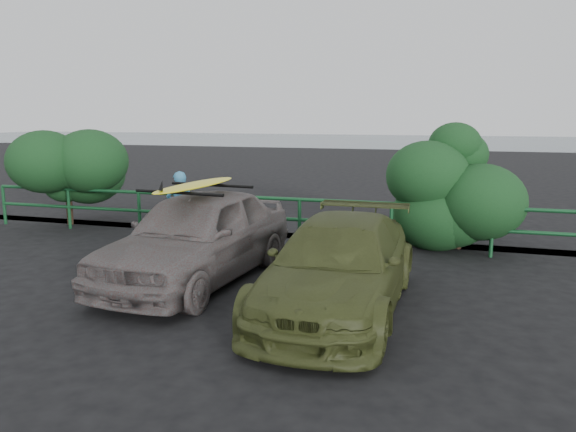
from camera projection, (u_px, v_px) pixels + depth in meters
name	position (u px, v px, depth m)	size (l,w,h in m)	color
ground	(138.00, 316.00, 8.01)	(80.00, 80.00, 0.00)	black
ocean	(419.00, 139.00, 64.54)	(200.00, 200.00, 0.00)	slate
guardrail	(257.00, 219.00, 12.63)	(14.00, 0.08, 1.04)	#154A25
shrub_left	(84.00, 179.00, 14.24)	(3.20, 2.40, 2.44)	#18411C
shrub_right	(493.00, 191.00, 11.55)	(3.20, 2.40, 2.56)	#18411C
sedan	(197.00, 236.00, 9.60)	(1.86, 4.62, 1.57)	#635958
olive_vehicle	(339.00, 266.00, 8.14)	(1.86, 4.59, 1.33)	#404820
man	(180.00, 208.00, 12.20)	(0.60, 0.39, 1.63)	teal
roof_rack	(196.00, 189.00, 9.46)	(1.61, 1.13, 0.05)	black
surfboard	(196.00, 185.00, 9.44)	(0.51, 2.45, 0.07)	yellow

